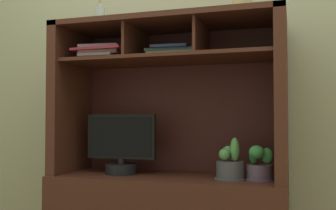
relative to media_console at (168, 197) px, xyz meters
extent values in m
cube|color=#A3A781|center=(0.00, 0.28, 0.94)|extent=(6.00, 0.02, 2.80)
cube|color=#442217|center=(-0.63, -0.01, 0.57)|extent=(0.06, 0.46, 0.89)
cube|color=#442217|center=(0.63, -0.01, 0.57)|extent=(0.06, 0.46, 0.89)
cube|color=#3B1917|center=(0.00, 0.21, 0.55)|extent=(1.26, 0.02, 0.86)
cube|color=#442217|center=(0.00, -0.01, 1.00)|extent=(1.32, 0.46, 0.03)
cube|color=#442217|center=(0.00, -0.01, 0.79)|extent=(1.20, 0.41, 0.02)
cube|color=#442217|center=(-0.20, -0.01, 0.89)|extent=(0.02, 0.39, 0.18)
cube|color=#442217|center=(0.20, -0.01, 0.89)|extent=(0.02, 0.39, 0.18)
cylinder|color=black|center=(-0.28, -0.03, 0.15)|extent=(0.19, 0.19, 0.06)
cylinder|color=black|center=(-0.28, -0.03, 0.20)|extent=(0.04, 0.04, 0.03)
cube|color=black|center=(-0.28, -0.03, 0.34)|extent=(0.42, 0.03, 0.26)
cube|color=black|center=(-0.28, -0.05, 0.34)|extent=(0.39, 0.00, 0.23)
cylinder|color=#44454B|center=(0.36, -0.05, 0.17)|extent=(0.15, 0.15, 0.10)
cylinder|color=#44454B|center=(0.36, -0.05, 0.13)|extent=(0.17, 0.17, 0.01)
ellipsoid|color=#539C51|center=(0.39, -0.05, 0.29)|extent=(0.05, 0.07, 0.12)
ellipsoid|color=#539C51|center=(0.35, -0.03, 0.27)|extent=(0.06, 0.05, 0.06)
ellipsoid|color=#539C51|center=(0.33, -0.07, 0.26)|extent=(0.06, 0.06, 0.06)
cylinder|color=#544357|center=(0.51, -0.02, 0.16)|extent=(0.13, 0.13, 0.08)
cylinder|color=#544357|center=(0.51, -0.02, 0.13)|extent=(0.15, 0.15, 0.01)
ellipsoid|color=#368E41|center=(0.55, -0.01, 0.25)|extent=(0.06, 0.04, 0.08)
ellipsoid|color=#368E41|center=(0.48, 0.01, 0.25)|extent=(0.05, 0.07, 0.10)
ellipsoid|color=#368E41|center=(0.50, -0.05, 0.27)|extent=(0.08, 0.07, 0.07)
cube|color=gold|center=(-0.39, -0.04, 0.80)|extent=(0.24, 0.21, 0.01)
cube|color=slate|center=(-0.40, -0.03, 0.81)|extent=(0.21, 0.29, 0.02)
cube|color=gray|center=(-0.39, -0.02, 0.83)|extent=(0.25, 0.25, 0.02)
cube|color=#9E2939|center=(-0.39, -0.03, 0.85)|extent=(0.32, 0.30, 0.01)
cube|color=slate|center=(-0.39, -0.02, 0.87)|extent=(0.27, 0.30, 0.02)
cube|color=#293746|center=(0.02, 0.04, 0.81)|extent=(0.30, 0.21, 0.02)
cube|color=beige|center=(0.01, 0.05, 0.82)|extent=(0.28, 0.21, 0.02)
cube|color=slate|center=(0.02, 0.04, 0.84)|extent=(0.31, 0.22, 0.02)
cube|color=navy|center=(0.01, 0.06, 0.86)|extent=(0.23, 0.30, 0.02)
cylinder|color=#ACBCB5|center=(-0.43, -0.03, 1.07)|extent=(0.06, 0.06, 0.11)
cylinder|color=#ACBCB5|center=(-0.43, -0.03, 1.13)|extent=(0.03, 0.03, 0.02)
camera|label=1|loc=(0.68, -2.18, 0.45)|focal=42.60mm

